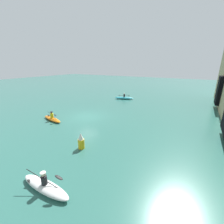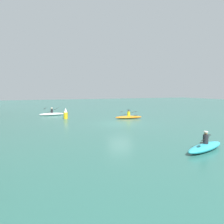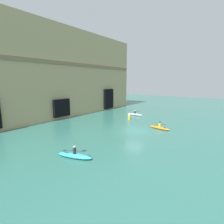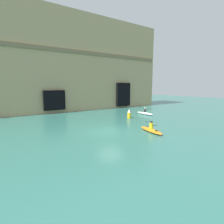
# 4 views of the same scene
# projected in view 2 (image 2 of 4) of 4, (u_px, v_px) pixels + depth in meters

# --- Properties ---
(ground_plane) EXTENTS (120.00, 120.00, 0.00)m
(ground_plane) POSITION_uv_depth(u_px,v_px,m) (120.00, 123.00, 22.31)
(ground_plane) COLOR #2D665B
(kayak_orange) EXTENTS (1.27, 3.31, 1.07)m
(kayak_orange) POSITION_uv_depth(u_px,v_px,m) (129.00, 117.00, 26.05)
(kayak_orange) COLOR orange
(kayak_orange) RESTS_ON ground
(kayak_cyan) EXTENTS (1.77, 3.49, 1.12)m
(kayak_cyan) POSITION_uv_depth(u_px,v_px,m) (205.00, 147.00, 12.27)
(kayak_cyan) COLOR #33B2C6
(kayak_cyan) RESTS_ON ground
(kayak_white) EXTENTS (0.79, 3.28, 1.10)m
(kayak_white) POSITION_uv_depth(u_px,v_px,m) (52.00, 114.00, 29.26)
(kayak_white) COLOR white
(kayak_white) RESTS_ON ground
(marker_buoy) EXTENTS (0.49, 0.49, 1.28)m
(marker_buoy) POSITION_uv_depth(u_px,v_px,m) (66.00, 114.00, 25.96)
(marker_buoy) COLOR yellow
(marker_buoy) RESTS_ON ground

